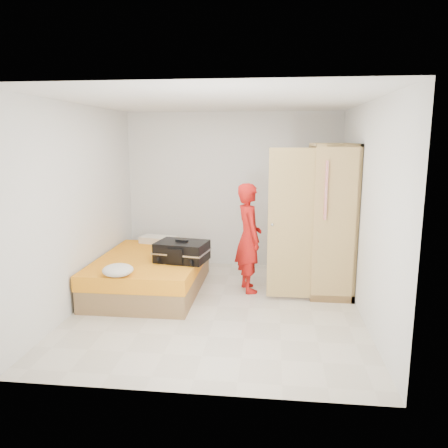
# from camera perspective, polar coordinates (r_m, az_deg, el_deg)

# --- Properties ---
(room) EXTENTS (4.00, 4.02, 2.60)m
(room) POSITION_cam_1_polar(r_m,az_deg,el_deg) (5.47, -0.78, 2.02)
(room) COLOR beige
(room) RESTS_ON ground
(bed) EXTENTS (1.42, 2.02, 0.50)m
(bed) POSITION_cam_1_polar(r_m,az_deg,el_deg) (6.42, -9.55, -6.39)
(bed) COLOR brown
(bed) RESTS_ON ground
(wardrobe) EXTENTS (1.17, 1.20, 2.10)m
(wardrobe) POSITION_cam_1_polar(r_m,az_deg,el_deg) (6.37, 13.29, 0.26)
(wardrobe) COLOR tan
(wardrobe) RESTS_ON ground
(person) EXTENTS (0.54, 0.66, 1.55)m
(person) POSITION_cam_1_polar(r_m,az_deg,el_deg) (6.21, 3.25, -1.81)
(person) COLOR red
(person) RESTS_ON ground
(suitcase) EXTENTS (0.77, 0.62, 0.30)m
(suitcase) POSITION_cam_1_polar(r_m,az_deg,el_deg) (6.06, -5.52, -3.58)
(suitcase) COLOR black
(suitcase) RESTS_ON bed
(round_cushion) EXTENTS (0.38, 0.38, 0.15)m
(round_cushion) POSITION_cam_1_polar(r_m,az_deg,el_deg) (5.55, -13.69, -5.87)
(round_cushion) COLOR silver
(round_cushion) RESTS_ON bed
(pillow) EXTENTS (0.62, 0.41, 0.10)m
(pillow) POSITION_cam_1_polar(r_m,az_deg,el_deg) (7.16, -8.55, -2.04)
(pillow) COLOR silver
(pillow) RESTS_ON bed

